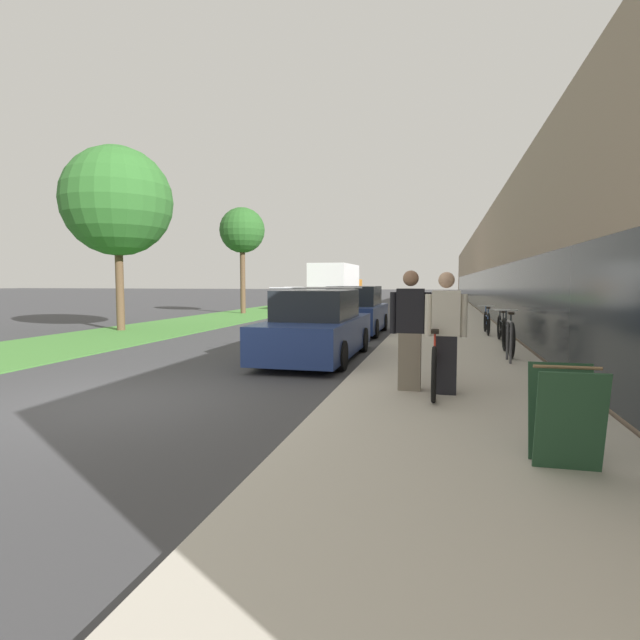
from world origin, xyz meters
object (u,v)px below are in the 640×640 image
tandem_bicycle (435,362)px  sandwich_board_sign (565,416)px  parked_sedan_curbside (317,328)px  vintage_roadster_curbside (355,312)px  moving_truck (337,287)px  cruiser_bike_farthest (487,322)px  person_bystander (410,330)px  street_tree_far (242,231)px  person_rider (446,333)px  cruiser_bike_middle (501,328)px  bike_rack_hoop (509,337)px  street_tree_near (117,202)px  cruiser_bike_nearest (508,336)px

tandem_bicycle → sandwich_board_sign: 3.26m
parked_sedan_curbside → vintage_roadster_curbside: (-0.11, 5.68, 0.02)m
tandem_bicycle → moving_truck: 23.69m
cruiser_bike_farthest → moving_truck: (-7.80, 14.11, 0.95)m
cruiser_bike_farthest → parked_sedan_curbside: bearing=-126.5°
person_bystander → sandwich_board_sign: person_bystander is taller
street_tree_far → person_rider: bearing=-59.5°
sandwich_board_sign → moving_truck: moving_truck is taller
person_rider → street_tree_far: street_tree_far is taller
tandem_bicycle → cruiser_bike_middle: tandem_bicycle is taller
cruiser_bike_middle → moving_truck: bearing=116.2°
cruiser_bike_middle → cruiser_bike_farthest: size_ratio=0.96×
tandem_bicycle → person_bystander: person_bystander is taller
bike_rack_hoop → street_tree_near: street_tree_near is taller
tandem_bicycle → parked_sedan_curbside: size_ratio=0.57×
cruiser_bike_farthest → street_tree_near: bearing=-175.5°
bike_rack_hoop → cruiser_bike_nearest: cruiser_bike_nearest is taller
cruiser_bike_nearest → street_tree_near: size_ratio=0.30×
person_rider → cruiser_bike_nearest: size_ratio=0.92×
sandwich_board_sign → cruiser_bike_nearest: bearing=87.0°
person_rider → cruiser_bike_farthest: size_ratio=0.97×
bike_rack_hoop → sandwich_board_sign: bearing=-92.6°
parked_sedan_curbside → street_tree_far: (-7.86, 14.61, 3.78)m
sandwich_board_sign → tandem_bicycle: bearing=111.0°
vintage_roadster_curbside → street_tree_far: street_tree_far is taller
tandem_bicycle → sandwich_board_sign: (1.17, -3.05, 0.04)m
bike_rack_hoop → cruiser_bike_nearest: 1.06m
parked_sedan_curbside → moving_truck: moving_truck is taller
bike_rack_hoop → parked_sedan_curbside: 4.10m
person_bystander → parked_sedan_curbside: 4.04m
moving_truck → parked_sedan_curbside: bearing=-79.4°
person_bystander → cruiser_bike_nearest: size_ratio=0.93×
cruiser_bike_middle → street_tree_near: size_ratio=0.27×
cruiser_bike_middle → parked_sedan_curbside: 5.54m
vintage_roadster_curbside → person_bystander: bearing=-75.1°
person_rider → vintage_roadster_curbside: person_rider is taller
tandem_bicycle → street_tree_far: size_ratio=0.46×
cruiser_bike_middle → vintage_roadster_curbside: 4.98m
person_bystander → vintage_roadster_curbside: (-2.39, 8.99, -0.30)m
street_tree_near → tandem_bicycle: bearing=-35.0°
bike_rack_hoop → street_tree_near: 13.89m
bike_rack_hoop → tandem_bicycle: bearing=-115.7°
cruiser_bike_nearest → street_tree_far: 18.67m
bike_rack_hoop → cruiser_bike_nearest: (0.11, 1.05, -0.10)m
cruiser_bike_farthest → sandwich_board_sign: bearing=-91.5°
person_rider → cruiser_bike_middle: bearing=77.5°
cruiser_bike_nearest → cruiser_bike_farthest: size_ratio=1.06×
cruiser_bike_middle → vintage_roadster_curbside: (-4.44, 2.23, 0.24)m
bike_rack_hoop → moving_truck: size_ratio=0.12×
cruiser_bike_farthest → moving_truck: 16.14m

